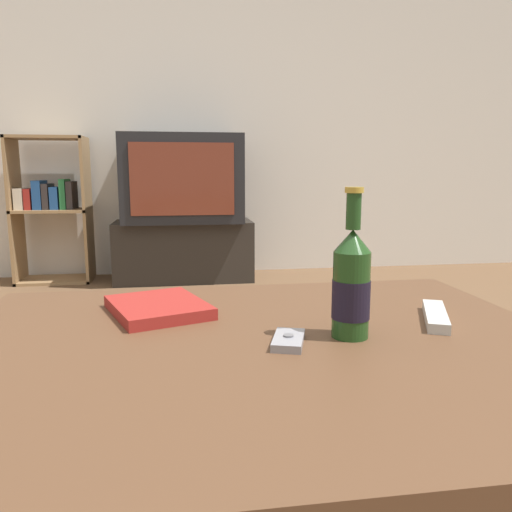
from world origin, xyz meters
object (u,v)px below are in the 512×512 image
bookshelf (50,205)px  cell_phone (288,340)px  television (182,179)px  beer_bottle (351,285)px  remote_control (436,316)px  tv_stand (184,250)px  table_book (158,307)px

bookshelf → cell_phone: (1.07, -2.83, -0.06)m
television → beer_bottle: size_ratio=3.04×
beer_bottle → remote_control: size_ratio=1.46×
beer_bottle → remote_control: 0.23m
remote_control → cell_phone: bearing=-140.3°
television → cell_phone: television is taller
beer_bottle → remote_control: bearing=18.1°
television → bookshelf: size_ratio=0.81×
bookshelf → television: bearing=-4.8°
tv_stand → remote_control: size_ratio=5.24×
beer_bottle → cell_phone: bearing=-168.5°
tv_stand → remote_control: (0.48, -2.67, 0.27)m
tv_stand → remote_control: remote_control is taller
tv_stand → cell_phone: (0.16, -2.76, 0.27)m
tv_stand → cell_phone: size_ratio=8.93×
cell_phone → remote_control: bearing=33.6°
tv_stand → table_book: bearing=-91.6°
remote_control → beer_bottle: bearing=-137.9°
television → table_book: 2.54m
bookshelf → remote_control: 3.07m
table_book → remote_control: bearing=-34.0°
television → beer_bottle: 2.75m
cell_phone → table_book: table_book is taller
tv_stand → television: 0.51m
cell_phone → table_book: 0.32m
cell_phone → tv_stand: bearing=111.1°
cell_phone → remote_control: 0.33m
tv_stand → bookshelf: size_ratio=0.96×
tv_stand → table_book: table_book is taller
television → beer_bottle: (0.28, -2.73, -0.15)m
cell_phone → television: bearing=111.1°
television → table_book: bearing=-91.6°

